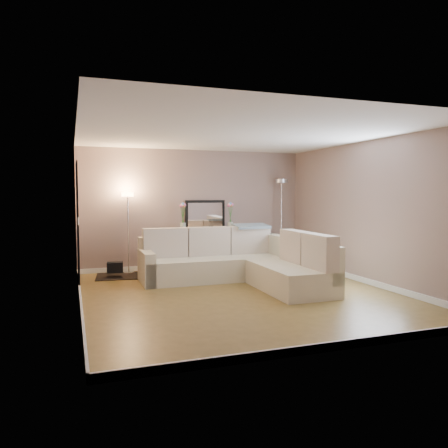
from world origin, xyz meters
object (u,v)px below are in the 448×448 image
object	(u,v)px
sectional_sofa	(241,263)
console_table	(204,249)
floor_lamp_lit	(128,217)
floor_lamp_unlit	(281,204)

from	to	relation	value
sectional_sofa	console_table	bearing A→B (deg)	98.00
sectional_sofa	floor_lamp_lit	size ratio (longest dim) A/B	1.70
floor_lamp_lit	sectional_sofa	bearing A→B (deg)	-40.89
console_table	floor_lamp_lit	world-z (taller)	floor_lamp_lit
console_table	sectional_sofa	bearing A→B (deg)	-82.00
floor_lamp_lit	floor_lamp_unlit	world-z (taller)	floor_lamp_unlit
console_table	floor_lamp_unlit	xyz separation A→B (m)	(1.86, -0.05, 0.96)
floor_lamp_unlit	floor_lamp_lit	bearing A→B (deg)	179.39
console_table	floor_lamp_unlit	size ratio (longest dim) A/B	0.65
console_table	floor_lamp_unlit	world-z (taller)	floor_lamp_unlit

